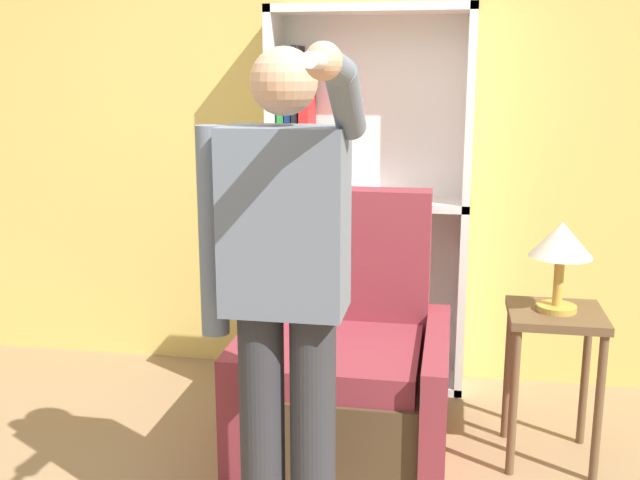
% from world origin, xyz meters
% --- Properties ---
extents(wall_back, '(8.00, 0.06, 2.80)m').
position_xyz_m(wall_back, '(0.00, 2.03, 1.40)').
color(wall_back, '#E0C160').
rests_on(wall_back, ground_plane).
extents(bookcase, '(1.03, 0.28, 1.97)m').
position_xyz_m(bookcase, '(0.14, 1.87, 0.95)').
color(bookcase, white).
rests_on(bookcase, ground_plane).
extents(armchair, '(0.88, 0.88, 1.13)m').
position_xyz_m(armchair, '(0.25, 1.11, 0.35)').
color(armchair, '#4C3823').
rests_on(armchair, ground_plane).
extents(person_standing, '(0.53, 0.78, 1.72)m').
position_xyz_m(person_standing, '(0.16, 0.25, 0.98)').
color(person_standing, '#2D2D33').
rests_on(person_standing, ground_plane).
extents(side_table, '(0.39, 0.39, 0.67)m').
position_xyz_m(side_table, '(1.12, 1.16, 0.53)').
color(side_table, brown).
rests_on(side_table, ground_plane).
extents(table_lamp, '(0.26, 0.26, 0.38)m').
position_xyz_m(table_lamp, '(1.12, 1.16, 0.95)').
color(table_lamp, gold).
rests_on(table_lamp, side_table).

